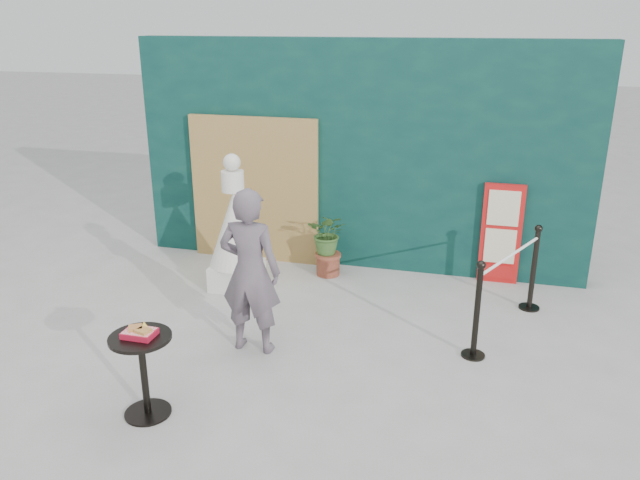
{
  "coord_description": "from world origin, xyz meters",
  "views": [
    {
      "loc": [
        1.61,
        -4.82,
        3.22
      ],
      "look_at": [
        0.0,
        1.2,
        1.0
      ],
      "focal_mm": 35.0,
      "sensor_mm": 36.0,
      "label": 1
    }
  ],
  "objects": [
    {
      "name": "planter",
      "position": [
        -0.27,
        2.62,
        0.5
      ],
      "size": [
        0.51,
        0.44,
        0.86
      ],
      "color": "brown",
      "rests_on": "ground"
    },
    {
      "name": "woman",
      "position": [
        -0.53,
        0.51,
        0.86
      ],
      "size": [
        0.63,
        0.41,
        1.71
      ],
      "primitive_type": "imported",
      "rotation": [
        0.0,
        0.0,
        3.14
      ],
      "color": "#635560",
      "rests_on": "ground"
    },
    {
      "name": "ground",
      "position": [
        0.0,
        0.0,
        0.0
      ],
      "size": [
        60.0,
        60.0,
        0.0
      ],
      "primitive_type": "plane",
      "color": "#ADAAA5",
      "rests_on": "ground"
    },
    {
      "name": "back_wall",
      "position": [
        0.0,
        3.15,
        1.5
      ],
      "size": [
        6.0,
        0.3,
        3.0
      ],
      "primitive_type": "cube",
      "color": "#0A2D2D",
      "rests_on": "ground"
    },
    {
      "name": "menu_board",
      "position": [
        1.9,
        2.95,
        0.65
      ],
      "size": [
        0.5,
        0.07,
        1.3
      ],
      "color": "red",
      "rests_on": "ground"
    },
    {
      "name": "bamboo_fence",
      "position": [
        -1.4,
        2.94,
        1.0
      ],
      "size": [
        1.8,
        0.08,
        2.0
      ],
      "primitive_type": "cube",
      "color": "tan",
      "rests_on": "ground"
    },
    {
      "name": "cafe_table",
      "position": [
        -1.01,
        -0.79,
        0.5
      ],
      "size": [
        0.52,
        0.52,
        0.75
      ],
      "color": "black",
      "rests_on": "ground"
    },
    {
      "name": "stanchion_barrier",
      "position": [
        1.97,
        1.58,
        0.49
      ],
      "size": [
        0.84,
        1.54,
        1.03
      ],
      "color": "black",
      "rests_on": "ground"
    },
    {
      "name": "food_basket",
      "position": [
        -1.0,
        -0.79,
        0.79
      ],
      "size": [
        0.26,
        0.19,
        0.11
      ],
      "color": "#B5132D",
      "rests_on": "cafe_table"
    },
    {
      "name": "statue",
      "position": [
        -1.28,
        1.94,
        0.7
      ],
      "size": [
        0.67,
        0.67,
        1.71
      ],
      "color": "silver",
      "rests_on": "ground"
    }
  ]
}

